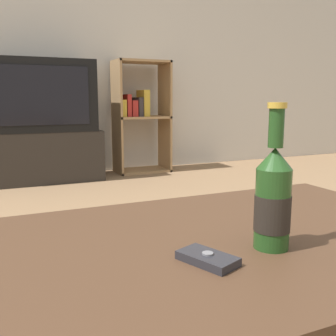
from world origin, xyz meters
The scene contains 7 objects.
back_wall centered at (0.00, 3.02, 1.30)m, with size 8.00×0.05×2.60m.
coffee_table centered at (0.00, 0.00, 0.35)m, with size 1.09×0.62×0.41m.
tv_stand centered at (0.02, 2.74, 0.21)m, with size 0.95×0.42×0.41m.
television centered at (0.02, 2.74, 0.70)m, with size 0.86×0.44×0.57m.
bookshelf centered at (0.90, 2.81, 0.54)m, with size 0.49×0.30×1.01m.
beer_bottle centered at (0.10, -0.08, 0.50)m, with size 0.06×0.06×0.25m.
cell_phone centered at (-0.04, -0.09, 0.42)m, with size 0.08×0.11×0.02m.
Camera 1 is at (-0.34, -0.61, 0.67)m, focal length 42.00 mm.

